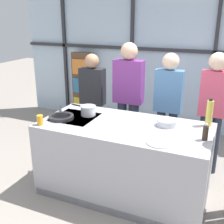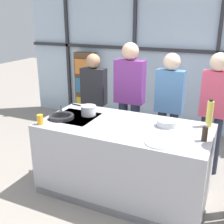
{
  "view_description": "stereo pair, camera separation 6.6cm",
  "coord_description": "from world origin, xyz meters",
  "px_view_note": "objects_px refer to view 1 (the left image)",
  "views": [
    {
      "loc": [
        1.1,
        -2.89,
        2.16
      ],
      "look_at": [
        -0.2,
        0.1,
        1.02
      ],
      "focal_mm": 45.0,
      "sensor_mm": 36.0,
      "label": 1
    },
    {
      "loc": [
        1.16,
        -2.87,
        2.16
      ],
      "look_at": [
        -0.2,
        0.1,
        1.02
      ],
      "focal_mm": 45.0,
      "sensor_mm": 36.0,
      "label": 2
    }
  ],
  "objects_px": {
    "spectator_far_right": "(213,105)",
    "saucepan": "(88,110)",
    "frying_pan": "(61,117)",
    "pepper_grinder": "(205,133)",
    "mixing_bowl": "(167,122)",
    "spectator_center_right": "(168,102)",
    "juice_glass_near": "(40,120)",
    "spectator_center_left": "(128,94)",
    "spectator_far_left": "(93,97)",
    "oil_bottle": "(209,113)",
    "white_plate": "(160,143)"
  },
  "relations": [
    {
      "from": "mixing_bowl",
      "to": "pepper_grinder",
      "type": "distance_m",
      "value": 0.52
    },
    {
      "from": "spectator_center_right",
      "to": "juice_glass_near",
      "type": "bearing_deg",
      "value": 47.89
    },
    {
      "from": "spectator_far_left",
      "to": "white_plate",
      "type": "height_order",
      "value": "spectator_far_left"
    },
    {
      "from": "white_plate",
      "to": "mixing_bowl",
      "type": "relative_size",
      "value": 1.2
    },
    {
      "from": "mixing_bowl",
      "to": "juice_glass_near",
      "type": "bearing_deg",
      "value": -157.56
    },
    {
      "from": "saucepan",
      "to": "juice_glass_near",
      "type": "height_order",
      "value": "saucepan"
    },
    {
      "from": "spectator_center_left",
      "to": "mixing_bowl",
      "type": "relative_size",
      "value": 7.8
    },
    {
      "from": "spectator_center_right",
      "to": "frying_pan",
      "type": "bearing_deg",
      "value": 44.03
    },
    {
      "from": "frying_pan",
      "to": "oil_bottle",
      "type": "height_order",
      "value": "oil_bottle"
    },
    {
      "from": "saucepan",
      "to": "mixing_bowl",
      "type": "distance_m",
      "value": 1.02
    },
    {
      "from": "spectator_center_right",
      "to": "juice_glass_near",
      "type": "relative_size",
      "value": 14.2
    },
    {
      "from": "spectator_center_right",
      "to": "pepper_grinder",
      "type": "xyz_separation_m",
      "value": [
        0.62,
        -1.02,
        0.04
      ]
    },
    {
      "from": "saucepan",
      "to": "oil_bottle",
      "type": "relative_size",
      "value": 1.11
    },
    {
      "from": "juice_glass_near",
      "to": "spectator_center_right",
      "type": "bearing_deg",
      "value": 47.89
    },
    {
      "from": "pepper_grinder",
      "to": "juice_glass_near",
      "type": "bearing_deg",
      "value": -169.79
    },
    {
      "from": "white_plate",
      "to": "spectator_center_right",
      "type": "bearing_deg",
      "value": 99.31
    },
    {
      "from": "pepper_grinder",
      "to": "white_plate",
      "type": "bearing_deg",
      "value": -147.43
    },
    {
      "from": "frying_pan",
      "to": "white_plate",
      "type": "xyz_separation_m",
      "value": [
        1.32,
        -0.21,
        -0.02
      ]
    },
    {
      "from": "spectator_far_right",
      "to": "juice_glass_near",
      "type": "distance_m",
      "value": 2.27
    },
    {
      "from": "spectator_far_right",
      "to": "frying_pan",
      "type": "relative_size",
      "value": 3.48
    },
    {
      "from": "spectator_center_left",
      "to": "juice_glass_near",
      "type": "height_order",
      "value": "spectator_center_left"
    },
    {
      "from": "mixing_bowl",
      "to": "juice_glass_near",
      "type": "xyz_separation_m",
      "value": [
        -1.38,
        -0.57,
        0.02
      ]
    },
    {
      "from": "spectator_far_left",
      "to": "mixing_bowl",
      "type": "height_order",
      "value": "spectator_far_left"
    },
    {
      "from": "white_plate",
      "to": "juice_glass_near",
      "type": "xyz_separation_m",
      "value": [
        -1.43,
        -0.07,
        0.05
      ]
    },
    {
      "from": "spectator_far_right",
      "to": "oil_bottle",
      "type": "distance_m",
      "value": 0.58
    },
    {
      "from": "spectator_center_left",
      "to": "spectator_far_left",
      "type": "bearing_deg",
      "value": 0.0
    },
    {
      "from": "juice_glass_near",
      "to": "oil_bottle",
      "type": "bearing_deg",
      "value": 22.78
    },
    {
      "from": "spectator_far_left",
      "to": "juice_glass_near",
      "type": "distance_m",
      "value": 1.35
    },
    {
      "from": "spectator_center_left",
      "to": "oil_bottle",
      "type": "distance_m",
      "value": 1.35
    },
    {
      "from": "spectator_center_left",
      "to": "spectator_far_right",
      "type": "xyz_separation_m",
      "value": [
        1.22,
        -0.0,
        -0.02
      ]
    },
    {
      "from": "oil_bottle",
      "to": "juice_glass_near",
      "type": "relative_size",
      "value": 2.8
    },
    {
      "from": "spectator_far_right",
      "to": "saucepan",
      "type": "xyz_separation_m",
      "value": [
        -1.46,
        -0.83,
        -0.02
      ]
    },
    {
      "from": "oil_bottle",
      "to": "spectator_center_left",
      "type": "bearing_deg",
      "value": 154.55
    },
    {
      "from": "spectator_center_left",
      "to": "saucepan",
      "type": "distance_m",
      "value": 0.86
    },
    {
      "from": "mixing_bowl",
      "to": "frying_pan",
      "type": "bearing_deg",
      "value": -166.99
    },
    {
      "from": "spectator_center_right",
      "to": "oil_bottle",
      "type": "relative_size",
      "value": 5.08
    },
    {
      "from": "frying_pan",
      "to": "white_plate",
      "type": "bearing_deg",
      "value": -8.99
    },
    {
      "from": "saucepan",
      "to": "spectator_far_left",
      "type": "bearing_deg",
      "value": 113.62
    },
    {
      "from": "spectator_far_left",
      "to": "saucepan",
      "type": "xyz_separation_m",
      "value": [
        0.36,
        -0.83,
        0.08
      ]
    },
    {
      "from": "spectator_far_left",
      "to": "mixing_bowl",
      "type": "bearing_deg",
      "value": 150.67
    },
    {
      "from": "spectator_far_left",
      "to": "pepper_grinder",
      "type": "bearing_deg",
      "value": 151.04
    },
    {
      "from": "pepper_grinder",
      "to": "spectator_far_left",
      "type": "bearing_deg",
      "value": 151.04
    },
    {
      "from": "frying_pan",
      "to": "pepper_grinder",
      "type": "bearing_deg",
      "value": 1.78
    },
    {
      "from": "spectator_center_left",
      "to": "pepper_grinder",
      "type": "relative_size",
      "value": 9.47
    },
    {
      "from": "oil_bottle",
      "to": "spectator_far_right",
      "type": "bearing_deg",
      "value": 90.13
    },
    {
      "from": "spectator_far_right",
      "to": "saucepan",
      "type": "height_order",
      "value": "spectator_far_right"
    },
    {
      "from": "spectator_center_left",
      "to": "spectator_far_right",
      "type": "distance_m",
      "value": 1.22
    },
    {
      "from": "frying_pan",
      "to": "pepper_grinder",
      "type": "xyz_separation_m",
      "value": [
        1.73,
        0.05,
        0.06
      ]
    },
    {
      "from": "mixing_bowl",
      "to": "pepper_grinder",
      "type": "height_order",
      "value": "pepper_grinder"
    },
    {
      "from": "mixing_bowl",
      "to": "spectator_center_right",
      "type": "bearing_deg",
      "value": 102.01
    }
  ]
}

